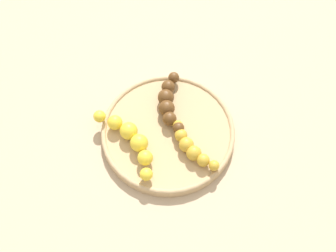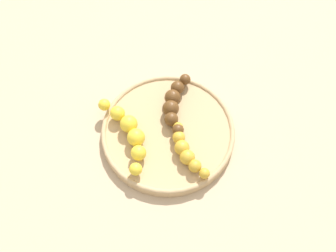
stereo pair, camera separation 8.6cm
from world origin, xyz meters
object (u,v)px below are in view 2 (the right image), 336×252
Objects in this scene: fruit_bowl at (168,132)px; banana_yellow at (129,132)px; banana_overripe at (174,103)px; banana_spotted at (186,152)px.

banana_yellow is (0.04, -0.07, 0.02)m from fruit_bowl.
fruit_bowl is at bearing 84.15° from banana_overripe.
banana_overripe reaches higher than fruit_bowl.
banana_overripe is at bearing 9.75° from banana_yellow.
banana_overripe is at bearing -172.58° from fruit_bowl.
banana_yellow is 1.39× the size of banana_spotted.
banana_yellow is at bearing -45.96° from banana_spotted.
banana_yellow reaches higher than banana_spotted.
fruit_bowl is at bearing -83.10° from banana_spotted.
banana_yellow is at bearing -58.91° from fruit_bowl.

